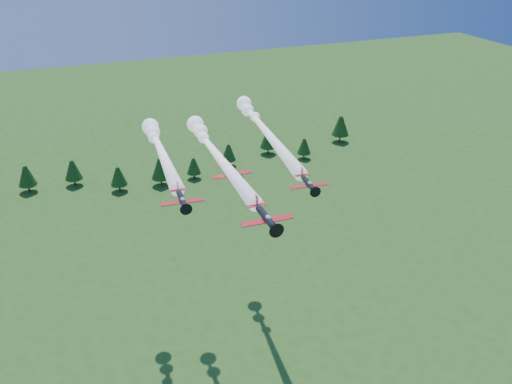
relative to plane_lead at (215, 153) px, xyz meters
name	(u,v)px	position (x,y,z in m)	size (l,w,h in m)	color
plane_lead	(215,153)	(0.00, 0.00, 0.00)	(8.46, 50.90, 3.70)	black
plane_left	(160,148)	(-9.40, 7.28, -0.27)	(8.23, 42.60, 3.70)	black
plane_right	(264,128)	(15.06, 11.92, -0.96)	(10.96, 52.89, 3.70)	black
plane_slot	(231,172)	(0.24, -8.58, -0.65)	(7.40, 8.08, 2.62)	black
treeline	(131,167)	(-3.39, 93.05, -40.40)	(181.72, 22.40, 11.43)	#382314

